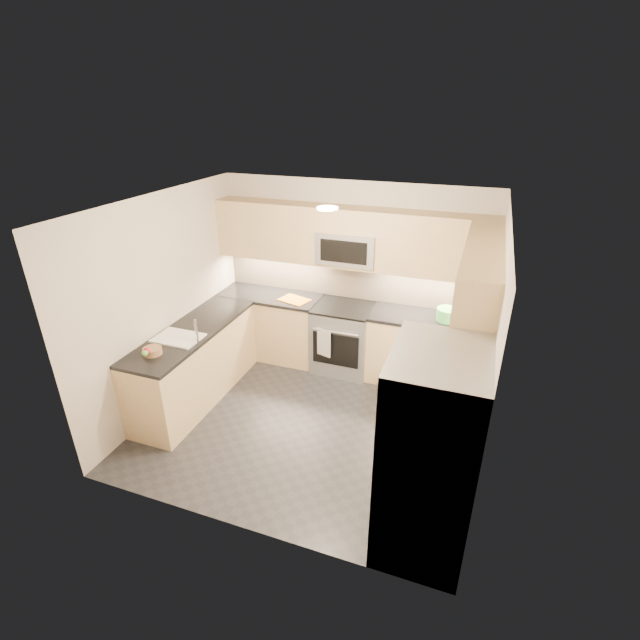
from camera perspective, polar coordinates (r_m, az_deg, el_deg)
The scene contains 35 objects.
floor at distance 5.55m, azimuth -1.26°, elevation -12.27°, with size 3.60×3.20×0.00m, color #26262B.
ceiling at distance 4.47m, azimuth -1.57°, elevation 13.91°, with size 3.60×3.20×0.02m, color beige.
wall_back at distance 6.28m, azimuth 3.90°, elevation 5.46°, with size 3.60×0.02×2.50m, color beige.
wall_front at distance 3.65m, azimuth -10.66°, elevation -11.08°, with size 3.60×0.02×2.50m, color beige.
wall_left at distance 5.73m, azimuth -18.45°, elevation 2.12°, with size 0.02×3.20×2.50m, color beige.
wall_right at distance 4.62m, azimuth 19.98°, elevation -3.93°, with size 0.02×3.20×2.50m, color beige.
base_cab_back_left at distance 6.70m, azimuth -6.01°, elevation -0.73°, with size 1.42×0.60×0.90m, color #D7B581.
base_cab_back_right at distance 6.16m, azimuth 12.68°, elevation -3.78°, with size 1.42×0.60×0.90m, color #D7B581.
base_cab_right at distance 5.16m, azimuth 15.35°, elevation -10.42°, with size 0.60×1.70×0.90m, color #D7B581.
base_cab_peninsula at distance 5.91m, azimuth -15.06°, elevation -5.37°, with size 0.60×2.00×0.90m, color #D7B581.
countertop_back_left at distance 6.51m, azimuth -6.20°, elevation 2.98°, with size 1.42×0.63×0.04m, color black.
countertop_back_right at distance 5.95m, azimuth 13.11°, elevation 0.18°, with size 1.42×0.63×0.04m, color black.
countertop_right at distance 4.90m, azimuth 15.98°, elevation -5.96°, with size 0.63×1.70×0.04m, color black.
countertop_peninsula at distance 5.69m, azimuth -15.59°, elevation -1.30°, with size 0.63×2.00×0.04m, color black.
upper_cab_back at distance 5.94m, azimuth 3.58°, elevation 10.13°, with size 3.60×0.35×0.75m, color #D7B581.
upper_cab_right at distance 4.63m, azimuth 18.99°, elevation 4.21°, with size 0.35×1.95×0.75m, color #D7B581.
backsplash_back at distance 6.29m, azimuth 3.87°, elevation 4.98°, with size 3.60×0.01×0.51m, color tan.
backsplash_right at distance 5.04m, azimuth 19.99°, elevation -2.07°, with size 0.01×2.30×0.51m, color tan.
gas_range at distance 6.32m, azimuth 2.86°, elevation -2.28°, with size 0.76×0.65×0.91m, color gray.
range_cooktop at distance 6.12m, azimuth 2.95°, elevation 1.53°, with size 0.76×0.65×0.03m, color black.
oven_door_glass at distance 6.04m, azimuth 1.92°, elevation -3.70°, with size 0.62×0.02×0.45m, color black.
oven_handle at distance 5.90m, azimuth 1.90°, elevation -1.50°, with size 0.02×0.02×0.60m, color #B2B5BA.
microwave at distance 5.96m, azimuth 3.48°, elevation 8.91°, with size 0.76×0.40×0.40m, color #A8AAB0.
microwave_door at distance 5.77m, azimuth 2.89°, elevation 8.37°, with size 0.60×0.01×0.28m, color black.
refrigerator at distance 3.86m, azimuth 13.30°, elevation -15.77°, with size 0.70×0.90×1.80m, color #A6A9AE.
fridge_handle_left at distance 3.72m, azimuth 7.13°, elevation -15.93°, with size 0.02×0.02×1.20m, color #B2B5BA.
fridge_handle_right at distance 3.99m, azimuth 8.36°, elevation -12.66°, with size 0.02×0.02×1.20m, color #B2B5BA.
sink_basin at distance 5.54m, azimuth -16.98°, elevation -2.76°, with size 0.52×0.38×0.16m, color white.
faucet at distance 5.30m, azimuth -14.98°, elevation -1.35°, with size 0.03×0.03×0.28m, color silver.
utensil_bowl at distance 5.88m, azimuth 15.41°, elevation 0.67°, with size 0.27×0.27×0.15m, color green.
cutting_board at distance 6.28m, azimuth -3.19°, elevation 2.48°, with size 0.39×0.27×0.01m, color orange.
fruit_basket at distance 5.26m, azimuth -19.93°, elevation -3.61°, with size 0.20×0.20×0.07m, color #9B7248.
fruit_apple at distance 5.11m, azimuth -20.55°, elevation -3.58°, with size 0.07×0.07×0.07m, color #B51425.
fruit_pear at distance 5.07m, azimuth -20.75°, elevation -3.85°, with size 0.06×0.06×0.06m, color #57B34C.
dish_towel_check at distance 6.00m, azimuth 0.47°, elevation -2.81°, with size 0.20×0.02×0.38m, color silver.
Camera 1 is at (1.60, -4.08, 3.40)m, focal length 26.00 mm.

